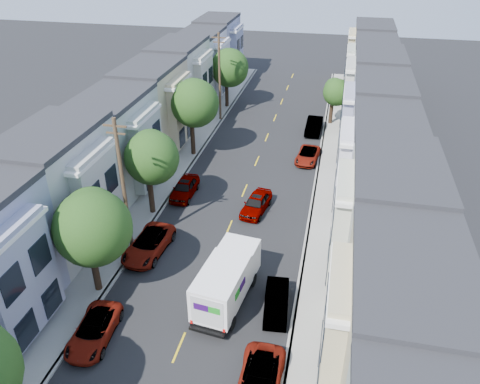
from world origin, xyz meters
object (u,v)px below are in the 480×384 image
object	(u,v)px
parked_right_d	(314,126)
parked_right_b	(276,302)
tree_e	(229,68)
parked_left_b	(94,331)
utility_pole_near	(124,187)
parked_right_c	(308,156)
tree_c	(151,158)
lead_sedan	(256,203)
tree_d	(194,103)
utility_pole_far	(220,78)
parked_right_a	(259,382)
tree_far_r	(336,93)
tree_b	(91,228)
fedex_truck	(227,280)
parked_left_d	(185,188)
parked_left_c	(149,244)

from	to	relation	value
parked_right_d	parked_right_b	bearing A→B (deg)	-88.26
tree_e	parked_left_b	bearing A→B (deg)	-87.94
utility_pole_near	parked_right_c	bearing A→B (deg)	56.78
tree_c	parked_right_c	distance (m)	17.18
lead_sedan	parked_right_c	xyz separation A→B (m)	(3.29, 10.18, -0.12)
tree_d	parked_right_c	world-z (taller)	tree_d
parked_left_b	parked_right_c	size ratio (longest dim) A/B	1.03
utility_pole_far	parked_right_a	size ratio (longest dim) A/B	2.09
tree_far_r	parked_left_b	xyz separation A→B (m)	(-11.79, -35.90, -3.18)
tree_b	parked_right_b	bearing A→B (deg)	3.40
utility_pole_near	parked_right_d	distance (m)	27.39
fedex_truck	parked_left_b	size ratio (longest dim) A/B	1.41
utility_pole_near	lead_sedan	world-z (taller)	utility_pole_near
tree_c	tree_e	bearing A→B (deg)	90.00
tree_c	parked_right_d	size ratio (longest dim) A/B	1.55
utility_pole_near	lead_sedan	bearing A→B (deg)	41.20
parked_right_b	parked_right_d	world-z (taller)	parked_right_d
parked_left_b	parked_right_b	distance (m)	10.77
parked_left_b	utility_pole_far	bearing A→B (deg)	88.14
parked_right_d	utility_pole_far	bearing A→B (deg)	174.69
tree_far_r	parked_left_d	xyz separation A→B (m)	(-11.79, -19.40, -3.08)
tree_b	parked_left_c	bearing A→B (deg)	72.44
tree_e	parked_left_d	distance (m)	22.87
parked_left_b	parked_right_a	bearing A→B (deg)	-12.26
tree_c	parked_right_c	world-z (taller)	tree_c
fedex_truck	parked_left_c	distance (m)	7.63
tree_d	parked_left_d	bearing A→B (deg)	-80.04
tree_c	tree_d	distance (m)	11.23
fedex_truck	parked_right_a	world-z (taller)	fedex_truck
fedex_truck	lead_sedan	xyz separation A→B (m)	(-0.14, 10.70, -0.96)
tree_e	parked_left_c	distance (m)	31.01
tree_far_r	parked_right_c	xyz separation A→B (m)	(-1.99, -10.39, -3.20)
fedex_truck	parked_right_d	xyz separation A→B (m)	(3.15, 28.39, -0.93)
parked_left_b	parked_left_d	world-z (taller)	parked_left_d
parked_left_b	parked_left_c	world-z (taller)	parked_left_c
tree_b	parked_right_c	size ratio (longest dim) A/B	1.66
tree_far_r	parked_left_c	size ratio (longest dim) A/B	1.06
lead_sedan	parked_left_b	xyz separation A→B (m)	(-6.51, -15.33, -0.11)
utility_pole_near	tree_d	bearing A→B (deg)	90.01
utility_pole_near	fedex_truck	distance (m)	9.54
tree_d	parked_left_c	size ratio (longest dim) A/B	1.55
tree_d	parked_right_d	distance (m)	14.86
tree_c	tree_far_r	size ratio (longest dim) A/B	1.33
fedex_truck	parked_right_d	world-z (taller)	fedex_truck
fedex_truck	parked_right_c	size ratio (longest dim) A/B	1.45
utility_pole_near	parked_left_d	size ratio (longest dim) A/B	2.22
parked_right_b	parked_right_d	xyz separation A→B (m)	(0.00, 28.54, 0.10)
parked_left_b	tree_b	bearing A→B (deg)	105.99
parked_left_c	parked_right_d	bearing A→B (deg)	72.90
utility_pole_near	lead_sedan	distance (m)	11.41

